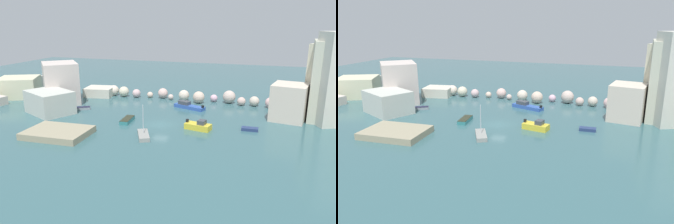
{
  "view_description": "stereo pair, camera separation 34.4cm",
  "coord_description": "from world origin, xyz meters",
  "views": [
    {
      "loc": [
        17.03,
        -49.6,
        17.13
      ],
      "look_at": [
        0.0,
        4.27,
        1.0
      ],
      "focal_mm": 35.07,
      "sensor_mm": 36.0,
      "label": 1
    },
    {
      "loc": [
        17.36,
        -49.49,
        17.13
      ],
      "look_at": [
        0.0,
        4.27,
        1.0
      ],
      "focal_mm": 35.07,
      "sensor_mm": 36.0,
      "label": 2
    }
  ],
  "objects": [
    {
      "name": "cove_water",
      "position": [
        0.0,
        0.0,
        0.0
      ],
      "size": [
        160.0,
        160.0,
        0.0
      ],
      "primitive_type": "plane",
      "color": "#376066",
      "rests_on": "ground"
    },
    {
      "name": "cliff_headland_left",
      "position": [
        -28.81,
        7.5,
        2.78
      ],
      "size": [
        25.64,
        23.12,
        8.45
      ],
      "color": "beige",
      "rests_on": "ground"
    },
    {
      "name": "cliff_headland_right",
      "position": [
        27.39,
        10.51,
        5.35
      ],
      "size": [
        20.15,
        24.4,
        15.22
      ],
      "color": "beige",
      "rests_on": "ground"
    },
    {
      "name": "rock_breakwater",
      "position": [
        2.72,
        17.29,
        1.13
      ],
      "size": [
        40.32,
        4.49,
        2.66
      ],
      "color": "beige",
      "rests_on": "ground"
    },
    {
      "name": "stone_dock",
      "position": [
        -13.03,
        -9.92,
        0.49
      ],
      "size": [
        9.54,
        7.12,
        0.98
      ],
      "primitive_type": "cube",
      "rotation": [
        0.0,
        0.0,
        0.04
      ],
      "color": "tan",
      "rests_on": "ground"
    },
    {
      "name": "channel_buoy",
      "position": [
        0.01,
        13.26,
        0.32
      ],
      "size": [
        0.63,
        0.63,
        0.63
      ],
      "primitive_type": "sphere",
      "color": "#E04C28",
      "rests_on": "cove_water"
    },
    {
      "name": "moored_boat_0",
      "position": [
        2.0,
        11.38,
        0.48
      ],
      "size": [
        6.64,
        3.85,
        1.34
      ],
      "rotation": [
        0.0,
        0.0,
        2.78
      ],
      "color": "#3157AE",
      "rests_on": "cove_water"
    },
    {
      "name": "moored_boat_1",
      "position": [
        -0.42,
        -6.64,
        0.33
      ],
      "size": [
        3.33,
        4.67,
        5.04
      ],
      "rotation": [
        0.0,
        0.0,
        2.03
      ],
      "color": "gray",
      "rests_on": "cove_water"
    },
    {
      "name": "moored_boat_2",
      "position": [
        -17.51,
        4.31,
        0.27
      ],
      "size": [
        3.06,
        2.38,
        0.53
      ],
      "rotation": [
        0.0,
        0.0,
        0.5
      ],
      "color": "gray",
      "rests_on": "cove_water"
    },
    {
      "name": "moored_boat_3",
      "position": [
        -5.88,
        -0.38,
        0.33
      ],
      "size": [
        1.84,
        4.18,
        0.66
      ],
      "rotation": [
        0.0,
        0.0,
        1.66
      ],
      "color": "teal",
      "rests_on": "cove_water"
    },
    {
      "name": "moored_boat_4",
      "position": [
        14.56,
        1.3,
        0.25
      ],
      "size": [
        2.62,
        1.31,
        0.49
      ],
      "rotation": [
        0.0,
        0.0,
        0.02
      ],
      "color": "navy",
      "rests_on": "cove_water"
    },
    {
      "name": "moored_boat_5",
      "position": [
        6.65,
        -0.64,
        0.59
      ],
      "size": [
        4.41,
        2.66,
        1.64
      ],
      "rotation": [
        0.0,
        0.0,
        6.08
      ],
      "color": "yellow",
      "rests_on": "cove_water"
    }
  ]
}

